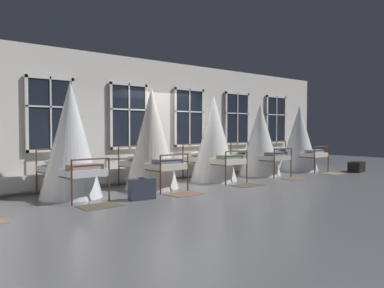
{
  "coord_description": "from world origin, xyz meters",
  "views": [
    {
      "loc": [
        -6.95,
        -8.1,
        1.49
      ],
      "look_at": [
        0.27,
        0.11,
        1.06
      ],
      "focal_mm": 38.0,
      "sensor_mm": 36.0,
      "label": 1
    }
  ],
  "objects": [
    {
      "name": "cot_fifth",
      "position": [
        3.17,
        0.13,
        1.11
      ],
      "size": [
        1.33,
        1.85,
        2.28
      ],
      "rotation": [
        0.0,
        0.0,
        1.54
      ],
      "color": "#4C3323",
      "rests_on": "ground"
    },
    {
      "name": "rug_third",
      "position": [
        -1.06,
        -1.18,
        0.01
      ],
      "size": [
        0.82,
        0.6,
        0.01
      ],
      "primitive_type": "cube",
      "rotation": [
        0.0,
        0.0,
        -0.05
      ],
      "color": "brown",
      "rests_on": "ground"
    },
    {
      "name": "travel_trunk",
      "position": [
        6.39,
        -1.45,
        0.17
      ],
      "size": [
        0.69,
        0.49,
        0.34
      ],
      "primitive_type": "cube",
      "rotation": [
        0.0,
        0.0,
        0.15
      ],
      "color": "black",
      "rests_on": "ground"
    },
    {
      "name": "window_bank",
      "position": [
        0.0,
        1.12,
        1.01
      ],
      "size": [
        11.81,
        0.1,
        2.62
      ],
      "color": "black",
      "rests_on": "ground"
    },
    {
      "name": "rug_fifth",
      "position": [
        3.19,
        -1.18,
        0.01
      ],
      "size": [
        0.8,
        0.56,
        0.01
      ],
      "primitive_type": "cube",
      "rotation": [
        0.0,
        0.0,
        -0.0
      ],
      "color": "brown",
      "rests_on": "ground"
    },
    {
      "name": "rug_sixth",
      "position": [
        5.32,
        -1.18,
        0.01
      ],
      "size": [
        0.82,
        0.59,
        0.01
      ],
      "primitive_type": "cube",
      "rotation": [
        0.0,
        0.0,
        0.03
      ],
      "color": "#8E7A5B",
      "rests_on": "ground"
    },
    {
      "name": "cot_third",
      "position": [
        -1.07,
        0.09,
        1.21
      ],
      "size": [
        1.33,
        1.83,
        2.49
      ],
      "rotation": [
        0.0,
        0.0,
        1.57
      ],
      "color": "#4C3323",
      "rests_on": "ground"
    },
    {
      "name": "back_wall_with_windows",
      "position": [
        0.0,
        1.24,
        1.7
      ],
      "size": [
        14.86,
        0.1,
        3.39
      ],
      "primitive_type": "cube",
      "color": "silver",
      "rests_on": "ground"
    },
    {
      "name": "suitcase_dark",
      "position": [
        -2.19,
        -1.11,
        0.22
      ],
      "size": [
        0.58,
        0.28,
        0.47
      ],
      "rotation": [
        0.0,
        0.0,
        -0.14
      ],
      "color": "#2D3342",
      "rests_on": "ground"
    },
    {
      "name": "ground",
      "position": [
        0.0,
        0.0,
        0.0
      ],
      "size": [
        27.72,
        27.72,
        0.0
      ],
      "primitive_type": "plane",
      "color": "slate"
    },
    {
      "name": "rug_fourth",
      "position": [
        1.06,
        -1.18,
        0.01
      ],
      "size": [
        0.81,
        0.58,
        0.01
      ],
      "primitive_type": "cube",
      "rotation": [
        0.0,
        0.0,
        -0.02
      ],
      "color": "brown",
      "rests_on": "ground"
    },
    {
      "name": "cot_sixth",
      "position": [
        5.3,
        0.12,
        1.11
      ],
      "size": [
        1.33,
        1.85,
        2.3
      ],
      "rotation": [
        0.0,
        0.0,
        1.54
      ],
      "color": "#4C3323",
      "rests_on": "ground"
    },
    {
      "name": "rug_second",
      "position": [
        -3.19,
        -1.18,
        0.01
      ],
      "size": [
        0.8,
        0.57,
        0.01
      ],
      "primitive_type": "cube",
      "rotation": [
        0.0,
        0.0,
        -0.01
      ],
      "color": "brown",
      "rests_on": "ground"
    },
    {
      "name": "cot_second",
      "position": [
        -3.16,
        0.15,
        1.21
      ],
      "size": [
        1.33,
        1.83,
        2.5
      ],
      "rotation": [
        0.0,
        0.0,
        1.58
      ],
      "color": "#4C3323",
      "rests_on": "ground"
    },
    {
      "name": "cot_fourth",
      "position": [
        1.11,
        0.12,
        1.17
      ],
      "size": [
        1.33,
        1.85,
        2.41
      ],
      "rotation": [
        0.0,
        0.0,
        1.54
      ],
      "color": "#4C3323",
      "rests_on": "ground"
    }
  ]
}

